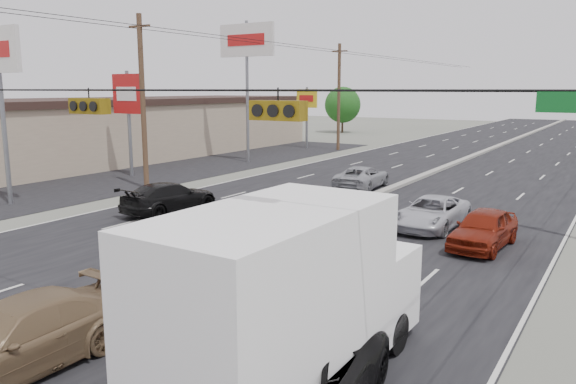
% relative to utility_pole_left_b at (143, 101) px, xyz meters
% --- Properties ---
extents(ground, '(200.00, 200.00, 0.00)m').
position_rel_utility_pole_left_b_xyz_m(ground, '(12.50, -15.00, -5.11)').
color(ground, '#606356').
rests_on(ground, ground).
extents(road_surface, '(20.00, 160.00, 0.02)m').
position_rel_utility_pole_left_b_xyz_m(road_surface, '(12.50, 15.00, -5.11)').
color(road_surface, black).
rests_on(road_surface, ground).
extents(center_median, '(0.50, 160.00, 0.20)m').
position_rel_utility_pole_left_b_xyz_m(center_median, '(12.50, 15.00, -5.01)').
color(center_median, gray).
rests_on(center_median, ground).
extents(strip_mall, '(12.00, 42.00, 4.60)m').
position_rel_utility_pole_left_b_xyz_m(strip_mall, '(-13.50, 10.00, -2.81)').
color(strip_mall, tan).
rests_on(strip_mall, ground).
extents(parking_lot, '(10.00, 42.00, 0.02)m').
position_rel_utility_pole_left_b_xyz_m(parking_lot, '(-4.50, 10.00, -5.11)').
color(parking_lot, black).
rests_on(parking_lot, ground).
extents(utility_pole_left_b, '(1.60, 0.30, 10.00)m').
position_rel_utility_pole_left_b_xyz_m(utility_pole_left_b, '(0.00, 0.00, 0.00)').
color(utility_pole_left_b, '#422D1E').
rests_on(utility_pole_left_b, ground).
extents(utility_pole_left_c, '(1.60, 0.30, 10.00)m').
position_rel_utility_pole_left_b_xyz_m(utility_pole_left_c, '(0.00, 25.00, 0.00)').
color(utility_pole_left_c, '#422D1E').
rests_on(utility_pole_left_c, ground).
extents(traffic_signals, '(25.00, 0.30, 0.54)m').
position_rel_utility_pole_left_b_xyz_m(traffic_signals, '(13.90, -15.00, 0.39)').
color(traffic_signals, black).
rests_on(traffic_signals, ground).
extents(pole_sign_mid, '(2.60, 0.25, 7.00)m').
position_rel_utility_pole_left_b_xyz_m(pole_sign_mid, '(-4.50, 3.00, 0.01)').
color(pole_sign_mid, slate).
rests_on(pole_sign_mid, ground).
extents(pole_sign_billboard, '(5.00, 0.25, 11.00)m').
position_rel_utility_pole_left_b_xyz_m(pole_sign_billboard, '(-2.00, 13.00, 3.76)').
color(pole_sign_billboard, slate).
rests_on(pole_sign_billboard, ground).
extents(pole_sign_far, '(2.20, 0.25, 6.00)m').
position_rel_utility_pole_left_b_xyz_m(pole_sign_far, '(-3.50, 25.00, -0.70)').
color(pole_sign_far, slate).
rests_on(pole_sign_far, ground).
extents(tree_left_far, '(4.80, 4.80, 6.12)m').
position_rel_utility_pole_left_b_xyz_m(tree_left_far, '(-9.50, 45.00, -1.39)').
color(tree_left_far, '#382619').
rests_on(tree_left_far, ground).
extents(box_truck, '(2.74, 7.41, 3.73)m').
position_rel_utility_pole_left_b_xyz_m(box_truck, '(19.08, -14.72, -3.19)').
color(box_truck, black).
rests_on(box_truck, ground).
extents(tan_sedan, '(2.24, 5.16, 1.48)m').
position_rel_utility_pole_left_b_xyz_m(tan_sedan, '(13.90, -17.15, -4.37)').
color(tan_sedan, brown).
rests_on(tan_sedan, ground).
extents(red_sedan, '(1.86, 4.53, 1.46)m').
position_rel_utility_pole_left_b_xyz_m(red_sedan, '(13.90, -11.34, -4.38)').
color(red_sedan, '#B90B25').
rests_on(red_sedan, ground).
extents(black_suv, '(3.01, 5.36, 1.42)m').
position_rel_utility_pole_left_b_xyz_m(black_suv, '(19.70, -15.59, -4.40)').
color(black_suv, black).
rests_on(black_suv, ground).
extents(queue_car_a, '(1.52, 3.73, 1.27)m').
position_rel_utility_pole_left_b_xyz_m(queue_car_a, '(15.09, -2.54, -4.47)').
color(queue_car_a, black).
rests_on(queue_car_a, ground).
extents(queue_car_b, '(2.04, 4.77, 1.53)m').
position_rel_utility_pole_left_b_xyz_m(queue_car_b, '(16.01, -7.06, -4.34)').
color(queue_car_b, white).
rests_on(queue_car_b, ground).
extents(queue_car_c, '(2.34, 4.79, 1.31)m').
position_rel_utility_pole_left_b_xyz_m(queue_car_c, '(17.35, -0.49, -4.45)').
color(queue_car_c, silver).
rests_on(queue_car_c, ground).
extents(queue_car_e, '(1.99, 4.34, 1.44)m').
position_rel_utility_pole_left_b_xyz_m(queue_car_e, '(19.92, -2.43, -4.39)').
color(queue_car_e, maroon).
rests_on(queue_car_e, ground).
extents(oncoming_near, '(2.53, 5.18, 1.45)m').
position_rel_utility_pole_left_b_xyz_m(oncoming_near, '(5.80, -4.11, -4.38)').
color(oncoming_near, black).
rests_on(oncoming_near, ground).
extents(oncoming_far, '(2.50, 4.87, 1.32)m').
position_rel_utility_pole_left_b_xyz_m(oncoming_far, '(10.80, 6.83, -4.45)').
color(oncoming_far, '#94969B').
rests_on(oncoming_far, ground).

